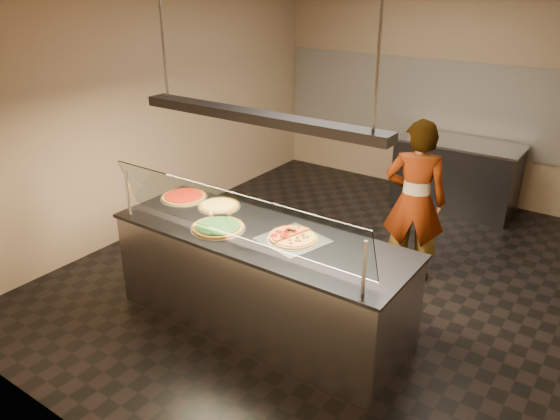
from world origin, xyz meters
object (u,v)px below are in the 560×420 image
Objects in this scene: perforated_tray at (293,239)px; prep_table at (456,174)px; serving_counter at (260,280)px; sneeze_guard at (233,215)px; half_pizza_sausage at (303,240)px; heat_lamp_housing at (258,117)px; pizza_spinach at (218,227)px; pizza_cheese at (219,205)px; pizza_tomato at (184,196)px; worker at (415,201)px; half_pizza_pepperoni at (284,233)px; pizza_spatula at (215,213)px.

perforated_tray reaches higher than prep_table.
sneeze_guard is at bearing -90.00° from serving_counter.
heat_lamp_housing reaches higher than half_pizza_sausage.
pizza_spinach is (-0.35, 0.20, -0.28)m from sneeze_guard.
pizza_spinach reaches higher than pizza_cheese.
pizza_tomato reaches higher than prep_table.
pizza_tomato is at bearing 153.34° from sneeze_guard.
heat_lamp_housing is at bearing 45.93° from worker.
worker is (0.76, 1.61, 0.39)m from serving_counter.
sneeze_guard is 1.53× the size of prep_table.
sneeze_guard is at bearing 49.93° from worker.
half_pizza_pepperoni is 1.58× the size of pizza_spatula.
half_pizza_pepperoni is at bearing -94.65° from prep_table.
prep_table is at bearing 77.50° from pizza_spinach.
pizza_cheese reaches higher than perforated_tray.
half_pizza_pepperoni is at bearing 179.63° from half_pizza_sausage.
pizza_tomato is at bearing -114.52° from prep_table.
half_pizza_pepperoni is at bearing 15.76° from heat_lamp_housing.
pizza_cheese is at bearing 160.17° from heat_lamp_housing.
serving_counter is 0.54m from half_pizza_pepperoni.
half_pizza_pepperoni reaches higher than prep_table.
sneeze_guard reaches higher than pizza_spatula.
perforated_tray is 0.10m from half_pizza_pepperoni.
pizza_spatula reaches higher than serving_counter.
pizza_spinach reaches higher than serving_counter.
pizza_spatula is at bearing 174.94° from serving_counter.
serving_counter is 6.17× the size of half_pizza_pepperoni.
pizza_spinach is 2.07m from worker.
serving_counter is 5.86× the size of pizza_tomato.
sneeze_guard is 2.13m from worker.
prep_table is at bearing 65.48° from pizza_tomato.
prep_table is at bearing 74.00° from pizza_spatula.
half_pizza_pepperoni is (0.21, 0.06, 0.50)m from serving_counter.
half_pizza_sausage is 0.96m from pizza_spatula.
heat_lamp_housing reaches higher than pizza_spinach.
heat_lamp_housing is (-0.21, -0.06, 0.99)m from half_pizza_pepperoni.
heat_lamp_housing is (1.11, -0.21, 1.01)m from pizza_tomato.
worker reaches higher than half_pizza_pepperoni.
perforated_tray is 0.69m from pizza_spinach.
half_pizza_sausage reaches higher than prep_table.
pizza_spinach reaches higher than perforated_tray.
perforated_tray is at bearing 0.05° from half_pizza_pepperoni.
pizza_spinach is at bearing -50.37° from pizza_cheese.
half_pizza_sausage is 0.91× the size of pizza_spinach.
sneeze_guard is (-0.00, -0.34, 0.76)m from serving_counter.
heat_lamp_housing is at bearing -171.84° from half_pizza_sausage.
perforated_tray is 1.46× the size of pizza_cheese.
perforated_tray is at bearing 179.22° from half_pizza_sausage.
sneeze_guard is 8.86× the size of pizza_spatula.
pizza_cheese is 0.22m from pizza_spatula.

